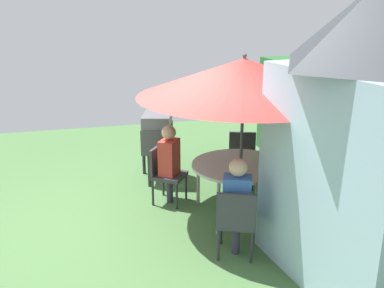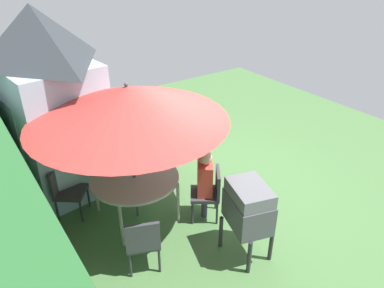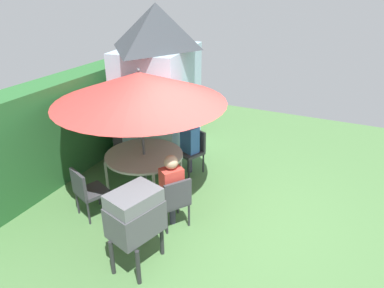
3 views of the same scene
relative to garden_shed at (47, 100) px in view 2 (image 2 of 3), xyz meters
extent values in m
plane|color=#47703D|center=(-1.84, -2.30, -1.67)|extent=(11.00, 11.00, 0.00)
cube|color=#28602D|center=(-1.84, 1.20, -0.68)|extent=(6.01, 0.67, 1.97)
cube|color=#9EBCD1|center=(0.00, 0.00, -0.48)|extent=(2.15, 1.62, 2.37)
pyramid|color=#33383D|center=(0.00, 0.00, 1.15)|extent=(2.28, 1.72, 0.89)
cube|color=gray|center=(-0.09, 0.70, -0.74)|extent=(0.84, 0.13, 1.85)
cylinder|color=#B2ADA3|center=(-1.79, -0.70, -0.90)|extent=(1.43, 1.43, 0.04)
cylinder|color=gray|center=(-2.29, -1.20, -1.29)|extent=(0.05, 0.05, 0.74)
cylinder|color=gray|center=(-1.29, -1.20, -1.29)|extent=(0.05, 0.05, 0.74)
cylinder|color=gray|center=(-2.29, -0.20, -1.29)|extent=(0.05, 0.05, 0.74)
cylinder|color=gray|center=(-1.29, -0.20, -1.29)|extent=(0.05, 0.05, 0.74)
cylinder|color=#4C4C51|center=(-1.79, -0.70, -0.51)|extent=(0.04, 0.04, 2.31)
cone|color=#B73833|center=(-1.79, -0.70, 0.38)|extent=(2.97, 2.97, 0.52)
sphere|color=#4C4C51|center=(-1.79, -0.70, 0.67)|extent=(0.06, 0.06, 0.06)
cube|color=#47474C|center=(-3.45, -1.62, -0.89)|extent=(0.81, 0.68, 0.45)
cube|color=slate|center=(-3.45, -1.62, -0.57)|extent=(0.77, 0.64, 0.20)
cylinder|color=#262628|center=(-3.76, -1.83, -1.39)|extent=(0.06, 0.06, 0.55)
cylinder|color=#262628|center=(-3.14, -1.83, -1.39)|extent=(0.06, 0.06, 0.55)
cylinder|color=#262628|center=(-3.76, -1.41, -1.39)|extent=(0.06, 0.06, 0.55)
cylinder|color=#262628|center=(-3.14, -1.41, -1.39)|extent=(0.06, 0.06, 0.55)
cube|color=#38383D|center=(-2.44, -1.62, -1.22)|extent=(0.64, 0.64, 0.06)
cube|color=#38383D|center=(-2.56, -1.80, -0.99)|extent=(0.41, 0.31, 0.45)
cylinder|color=#2C2C30|center=(-2.72, -1.67, -1.44)|extent=(0.04, 0.04, 0.45)
cylinder|color=#2C2C30|center=(-2.39, -1.90, -1.44)|extent=(0.04, 0.04, 0.45)
cylinder|color=#2C2C30|center=(-2.49, -1.35, -1.44)|extent=(0.04, 0.04, 0.45)
cylinder|color=#2C2C30|center=(-2.16, -1.58, -1.44)|extent=(0.04, 0.04, 0.45)
cube|color=#38383D|center=(-0.77, -1.14, -1.22)|extent=(0.60, 0.60, 0.06)
cube|color=#38383D|center=(-0.57, -1.22, -0.99)|extent=(0.23, 0.44, 0.45)
cylinder|color=#2C2C30|center=(-0.66, -1.40, -1.44)|extent=(0.04, 0.04, 0.45)
cylinder|color=#2C2C30|center=(-0.50, -1.03, -1.44)|extent=(0.04, 0.04, 0.45)
cylinder|color=#2C2C30|center=(-1.03, -1.24, -1.44)|extent=(0.04, 0.04, 0.45)
cylinder|color=#2C2C30|center=(-0.87, -0.88, -1.44)|extent=(0.04, 0.04, 0.45)
cube|color=#38383D|center=(-1.13, 0.16, -1.22)|extent=(0.64, 0.64, 0.06)
cube|color=#38383D|center=(-1.00, 0.33, -0.99)|extent=(0.40, 0.32, 0.45)
cylinder|color=#2C2C30|center=(-0.85, 0.20, -1.44)|extent=(0.04, 0.04, 0.45)
cylinder|color=#2C2C30|center=(-1.17, 0.44, -1.44)|extent=(0.04, 0.04, 0.45)
cylinder|color=#2C2C30|center=(-1.09, -0.12, -1.44)|extent=(0.04, 0.04, 0.45)
cylinder|color=#2C2C30|center=(-1.41, 0.12, -1.44)|extent=(0.04, 0.04, 0.45)
cube|color=#38383D|center=(-2.79, -0.29, -1.22)|extent=(0.60, 0.60, 0.06)
cube|color=#38383D|center=(-2.99, -0.21, -0.99)|extent=(0.22, 0.44, 0.45)
cylinder|color=#2C2C30|center=(-2.90, -0.03, -1.44)|extent=(0.04, 0.04, 0.45)
cylinder|color=#2C2C30|center=(-3.05, -0.40, -1.44)|extent=(0.04, 0.04, 0.45)
cylinder|color=#2C2C30|center=(-2.53, -0.18, -1.44)|extent=(0.04, 0.04, 0.45)
cylinder|color=#2C2C30|center=(-2.68, -0.55, -1.44)|extent=(0.04, 0.04, 0.45)
cylinder|color=silver|center=(1.42, -0.01, -1.51)|extent=(0.44, 0.44, 0.32)
sphere|color=#2D6B33|center=(1.42, -0.01, -1.04)|extent=(0.73, 0.73, 0.73)
cube|color=#CC3D33|center=(-2.44, -1.62, -0.91)|extent=(0.42, 0.39, 0.55)
sphere|color=tan|center=(-2.44, -1.62, -0.52)|extent=(0.22, 0.22, 0.22)
cylinder|color=#383347|center=(-2.44, -1.62, -1.43)|extent=(0.10, 0.10, 0.48)
cube|color=#3866B2|center=(-0.77, -1.14, -0.91)|extent=(0.35, 0.41, 0.55)
sphere|color=tan|center=(-0.77, -1.14, -0.52)|extent=(0.22, 0.22, 0.22)
cylinder|color=#383347|center=(-0.77, -1.14, -1.43)|extent=(0.10, 0.10, 0.48)
camera|label=1|loc=(3.71, -2.89, 1.28)|focal=40.33mm
camera|label=2|loc=(-6.30, 1.31, 2.38)|focal=34.09mm
camera|label=3|loc=(-6.59, -3.94, 2.03)|focal=32.84mm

